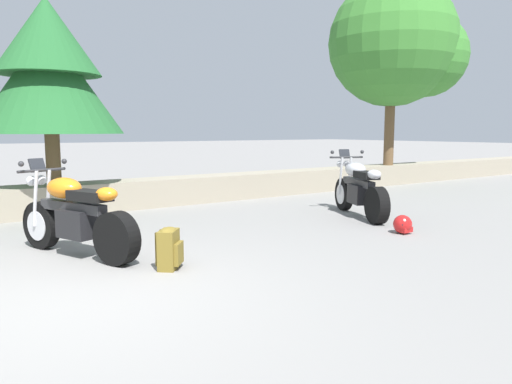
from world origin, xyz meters
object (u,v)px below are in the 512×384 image
Objects in this scene: leafy_tree_far_right at (400,46)px; motorcycle_silver_centre at (359,189)px; motorcycle_orange_near_left at (75,217)px; rider_backpack at (169,247)px; pine_tree_mid_right at (48,69)px; rider_helmet at (403,225)px.

motorcycle_silver_centre is at bearing -146.92° from leafy_tree_far_right.
motorcycle_orange_near_left is 4.92m from motorcycle_silver_centre.
motorcycle_orange_near_left is 4.18× the size of rider_backpack.
motorcycle_silver_centre is at bearing -0.27° from motorcycle_orange_near_left.
rider_backpack is 5.01m from pine_tree_mid_right.
leafy_tree_far_right is at bearing 40.48° from rider_helmet.
leafy_tree_far_right is (5.29, 4.51, 3.75)m from rider_helmet.
motorcycle_silver_centre is at bearing -36.04° from pine_tree_mid_right.
leafy_tree_far_right is (4.74, 3.09, 3.40)m from motorcycle_silver_centre.
pine_tree_mid_right is 0.64× the size of leafy_tree_far_right.
pine_tree_mid_right is (-4.47, 3.25, 2.13)m from motorcycle_silver_centre.
motorcycle_silver_centre is 0.59× the size of pine_tree_mid_right.
pine_tree_mid_right reaches higher than rider_backpack.
leafy_tree_far_right is (8.95, 4.24, 3.64)m from rider_backpack.
motorcycle_silver_centre is 6.99× the size of rider_helmet.
motorcycle_orange_near_left is 1.00× the size of motorcycle_silver_centre.
motorcycle_silver_centre is 5.92m from pine_tree_mid_right.
motorcycle_orange_near_left is 4.62m from rider_helmet.
pine_tree_mid_right reaches higher than rider_helmet.
motorcycle_orange_near_left is 0.38× the size of leafy_tree_far_right.
rider_helmet is at bearing -18.38° from motorcycle_orange_near_left.
rider_helmet is 6.59m from pine_tree_mid_right.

